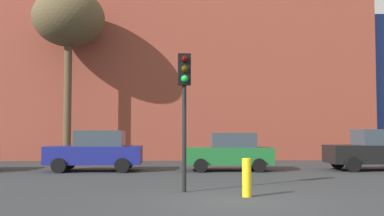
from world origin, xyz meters
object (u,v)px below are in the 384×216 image
Objects in this scene: traffic_light_island at (184,90)px; bare_tree_0 at (69,20)px; parked_car_1 at (96,151)px; bollard_yellow_0 at (247,178)px; parked_car_2 at (229,152)px; parked_car_3 at (376,150)px.

bare_tree_0 reaches higher than traffic_light_island.
bollard_yellow_0 is at bearing 123.73° from parked_car_1.
parked_car_3 reaches higher than parked_car_2.
traffic_light_island is 0.41× the size of bare_tree_0.
parked_car_1 is 8.10m from traffic_light_island.
bare_tree_0 is 16.67m from bollard_yellow_0.
parked_car_1 is 0.97× the size of parked_car_3.
parked_car_1 is at bearing -0.00° from parked_car_2.
traffic_light_island is at bearing 117.98° from parked_car_1.
bollard_yellow_0 is (7.71, -12.85, -7.31)m from bare_tree_0.
parked_car_2 reaches higher than bollard_yellow_0.
parked_car_3 is 17.01m from bare_tree_0.
traffic_light_island is (3.68, -6.93, 2.02)m from parked_car_1.
parked_car_3 is (12.32, -0.00, 0.03)m from parked_car_1.
parked_car_1 is at bearing 123.73° from bollard_yellow_0.
parked_car_3 is (6.54, 0.00, 0.08)m from parked_car_2.
parked_car_2 is at bearing 180.00° from parked_car_1.
parked_car_1 is 8.84m from bare_tree_0.
bare_tree_0 reaches higher than parked_car_1.
parked_car_2 is at bearing -31.02° from bare_tree_0.
parked_car_2 is 0.40× the size of bare_tree_0.
traffic_light_island is at bearing -62.79° from bare_tree_0.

